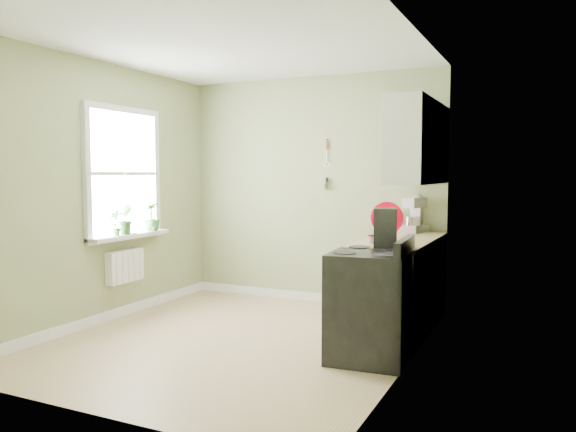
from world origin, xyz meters
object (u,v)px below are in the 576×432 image
at_px(stove, 371,304).
at_px(stand_mixer, 415,216).
at_px(kettle, 395,222).
at_px(coffee_maker, 385,229).

bearing_deg(stove, stand_mixer, 90.18).
xyz_separation_m(stove, kettle, (-0.23, 1.67, 0.56)).
bearing_deg(stand_mixer, coffee_maker, -88.05).
bearing_deg(coffee_maker, kettle, 100.74).
height_order(stove, coffee_maker, coffee_maker).
relative_size(stand_mixer, coffee_maker, 1.23).
bearing_deg(kettle, stove, -82.23).
distance_m(stand_mixer, coffee_maker, 1.37).
bearing_deg(stand_mixer, kettle, 167.54).
bearing_deg(stove, kettle, 97.77).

